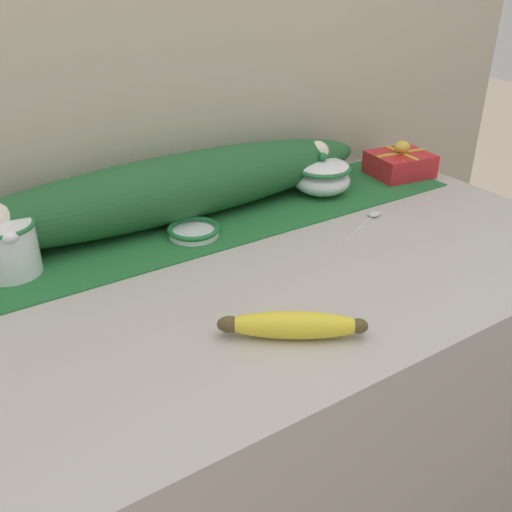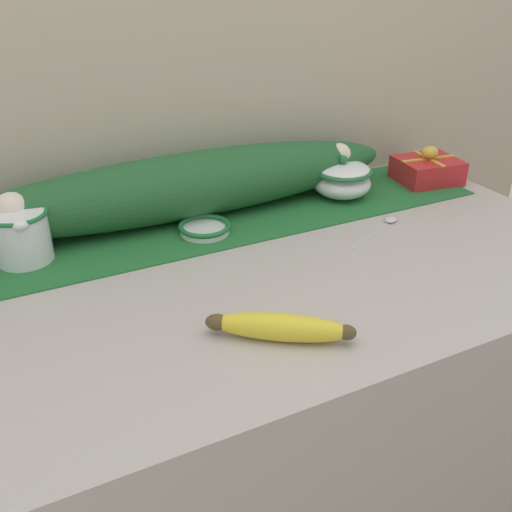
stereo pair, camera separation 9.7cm
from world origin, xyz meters
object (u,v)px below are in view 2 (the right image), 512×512
object	(u,v)px
sugar_bowl	(342,179)
small_dish	(205,228)
cream_pitcher	(21,234)
spoon	(388,222)
banana	(280,327)
gift_box	(427,169)

from	to	relation	value
sugar_bowl	small_dish	size ratio (longest dim) A/B	1.26
cream_pitcher	small_dish	distance (m)	0.34
small_dish	spoon	distance (m)	0.39
banana	gift_box	size ratio (longest dim) A/B	1.24
spoon	sugar_bowl	bearing A→B (deg)	66.73
small_dish	banana	distance (m)	0.38
gift_box	spoon	bearing A→B (deg)	-146.81
spoon	gift_box	world-z (taller)	gift_box
cream_pitcher	sugar_bowl	bearing A→B (deg)	-0.09
cream_pitcher	small_dish	size ratio (longest dim) A/B	1.16
cream_pitcher	banana	world-z (taller)	cream_pitcher
cream_pitcher	gift_box	world-z (taller)	cream_pitcher
cream_pitcher	sugar_bowl	xyz separation A→B (m)	(0.70, -0.00, -0.01)
sugar_bowl	banana	world-z (taller)	sugar_bowl
cream_pitcher	gift_box	xyz separation A→B (m)	(0.95, -0.01, -0.02)
banana	gift_box	distance (m)	0.76
cream_pitcher	sugar_bowl	size ratio (longest dim) A/B	0.92
sugar_bowl	spoon	distance (m)	0.17
cream_pitcher	small_dish	world-z (taller)	cream_pitcher
gift_box	small_dish	bearing A→B (deg)	-177.12
cream_pitcher	spoon	size ratio (longest dim) A/B	0.73
sugar_bowl	gift_box	distance (m)	0.25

